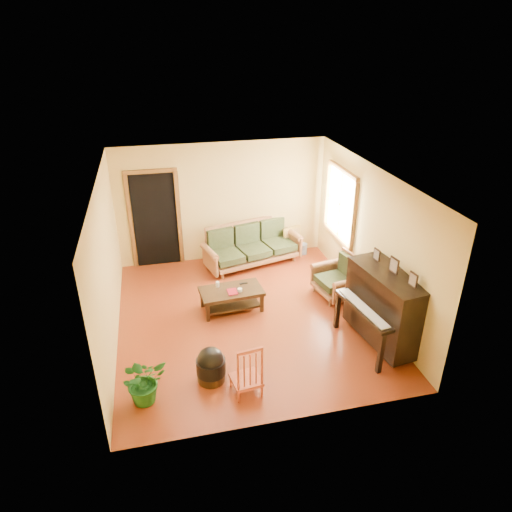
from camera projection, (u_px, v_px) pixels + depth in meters
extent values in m
plane|color=#601F0C|center=(247.00, 317.00, 8.22)|extent=(5.00, 5.00, 0.00)
cube|color=black|center=(155.00, 220.00, 9.63)|extent=(1.08, 0.16, 2.05)
cube|color=white|center=(341.00, 204.00, 9.14)|extent=(0.12, 1.36, 1.46)
cube|color=brown|center=(253.00, 245.00, 9.88)|extent=(2.26, 1.38, 0.90)
cube|color=black|center=(232.00, 299.00, 8.36)|extent=(1.17, 0.70, 0.41)
cube|color=brown|center=(336.00, 277.00, 8.69)|extent=(0.94, 0.97, 0.84)
cube|color=black|center=(385.00, 309.00, 7.28)|extent=(1.06, 1.57, 1.29)
cylinder|color=black|center=(211.00, 368.00, 6.65)|extent=(0.48, 0.48, 0.41)
cube|color=#9B361C|center=(246.00, 368.00, 6.34)|extent=(0.46, 0.49, 0.86)
cube|color=gold|center=(293.00, 239.00, 10.46)|extent=(0.49, 0.27, 0.64)
cylinder|color=#34589E|center=(303.00, 249.00, 10.48)|extent=(0.24, 0.24, 0.24)
imported|color=#185419|center=(144.00, 381.00, 6.22)|extent=(0.79, 0.74, 0.69)
imported|color=maroon|center=(228.00, 292.00, 8.16)|extent=(0.18, 0.23, 0.02)
cylinder|color=white|center=(218.00, 284.00, 8.33)|extent=(0.08, 0.08, 0.11)
cylinder|color=white|center=(240.00, 290.00, 8.20)|extent=(0.10, 0.10, 0.06)
cube|color=black|center=(243.00, 283.00, 8.46)|extent=(0.15, 0.05, 0.02)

